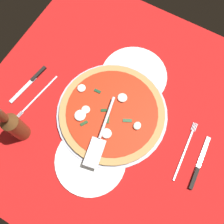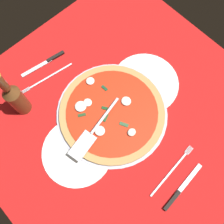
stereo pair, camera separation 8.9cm
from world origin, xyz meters
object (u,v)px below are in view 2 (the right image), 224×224
(beer_bottle, at_px, (15,97))
(place_setting_far, at_px, (47,70))
(dinner_plate_left, at_px, (77,152))
(dinner_plate_right, at_px, (145,83))
(place_setting_near, at_px, (176,181))
(pizza, at_px, (112,112))
(pizza_server, at_px, (94,130))

(beer_bottle, bearing_deg, place_setting_far, 21.64)
(dinner_plate_left, distance_m, place_setting_far, 0.34)
(dinner_plate_right, relative_size, place_setting_near, 1.08)
(pizza, height_order, place_setting_near, pizza)
(dinner_plate_left, xyz_separation_m, place_setting_near, (0.17, -0.29, -0.00))
(beer_bottle, bearing_deg, dinner_plate_left, -82.07)
(place_setting_near, relative_size, place_setting_far, 1.00)
(dinner_plate_right, distance_m, beer_bottle, 0.46)
(beer_bottle, bearing_deg, dinner_plate_right, -30.90)
(dinner_plate_right, bearing_deg, pizza, -179.11)
(place_setting_far, relative_size, beer_bottle, 0.92)
(pizza_server, xyz_separation_m, place_setting_near, (0.08, -0.30, -0.04))
(place_setting_far, height_order, beer_bottle, beer_bottle)
(dinner_plate_right, bearing_deg, place_setting_far, 128.08)
(place_setting_near, xyz_separation_m, beer_bottle, (-0.21, 0.55, 0.09))
(dinner_plate_right, distance_m, pizza, 0.17)
(dinner_plate_left, xyz_separation_m, dinner_plate_right, (0.35, 0.02, 0.00))
(pizza_server, relative_size, place_setting_far, 1.10)
(dinner_plate_right, bearing_deg, dinner_plate_left, -176.20)
(pizza_server, relative_size, beer_bottle, 1.01)
(dinner_plate_left, relative_size, pizza_server, 0.95)
(pizza_server, bearing_deg, place_setting_far, -107.89)
(pizza, height_order, beer_bottle, beer_bottle)
(dinner_plate_right, distance_m, place_setting_near, 0.36)
(dinner_plate_left, bearing_deg, place_setting_near, -59.58)
(dinner_plate_left, height_order, place_setting_near, place_setting_near)
(dinner_plate_right, xyz_separation_m, place_setting_far, (-0.23, 0.29, -0.00))
(place_setting_near, xyz_separation_m, place_setting_far, (-0.05, 0.61, -0.00))
(pizza, bearing_deg, pizza_server, -172.80)
(dinner_plate_left, bearing_deg, pizza_server, 6.01)
(dinner_plate_right, relative_size, beer_bottle, 1.00)
(place_setting_near, bearing_deg, dinner_plate_right, 56.16)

